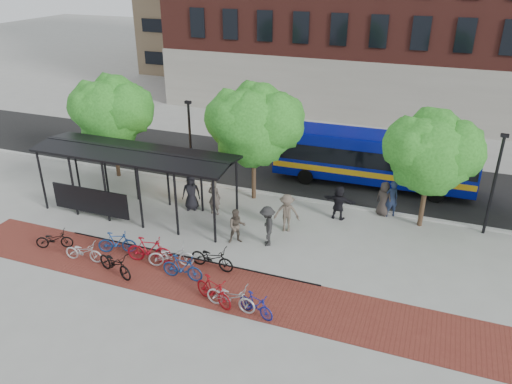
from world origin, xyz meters
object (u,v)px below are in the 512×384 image
(bike_3, at_px, (117,242))
(bike_8, at_px, (212,258))
(tree_a, at_px, (112,109))
(bike_9, at_px, (214,290))
(pedestrian_5, at_px, (339,202))
(bus_shelter, at_px, (133,160))
(pedestrian_0, at_px, (191,192))
(bike_7, at_px, (182,268))
(bike_5, at_px, (149,250))
(pedestrian_6, at_px, (384,199))
(pedestrian_7, at_px, (391,199))
(pedestrian_8, at_px, (237,226))
(bike_10, at_px, (231,297))
(bus, at_px, (373,156))
(tree_b, at_px, (256,122))
(lamp_post_right, at_px, (494,182))
(bike_2, at_px, (84,251))
(tree_c, at_px, (433,150))
(bike_4, at_px, (115,263))
(bike_0, at_px, (54,239))
(pedestrian_3, at_px, (287,213))
(lamp_post_left, at_px, (190,142))
(bike_11, at_px, (256,305))
(pedestrian_1, at_px, (214,198))
(bike_6, at_px, (171,255))
(pedestrian_9, at_px, (267,226))

(bike_3, xyz_separation_m, bike_8, (4.62, 0.36, 0.01))
(tree_a, distance_m, bike_9, 14.78)
(tree_a, height_order, pedestrian_5, tree_a)
(bus_shelter, distance_m, pedestrian_0, 3.47)
(bus_shelter, height_order, bike_7, bus_shelter)
(bike_5, relative_size, pedestrian_6, 1.10)
(pedestrian_7, height_order, pedestrian_8, pedestrian_7)
(bus_shelter, relative_size, bike_9, 5.41)
(bike_10, bearing_deg, bike_8, 43.61)
(bus, distance_m, pedestrian_7, 4.11)
(tree_b, height_order, pedestrian_8, tree_b)
(lamp_post_right, distance_m, bike_3, 17.80)
(pedestrian_0, relative_size, pedestrian_8, 1.14)
(bike_2, bearing_deg, tree_c, -63.81)
(bike_3, bearing_deg, bike_4, -169.07)
(bike_0, distance_m, bike_10, 9.52)
(bus, distance_m, pedestrian_3, 7.77)
(lamp_post_right, relative_size, pedestrian_6, 2.75)
(lamp_post_left, bearing_deg, pedestrian_5, -6.69)
(bike_11, height_order, pedestrian_1, pedestrian_1)
(tree_c, distance_m, bike_11, 11.52)
(pedestrian_5, bearing_deg, bike_9, 77.60)
(bus, distance_m, bike_10, 14.07)
(bike_9, relative_size, pedestrian_0, 0.99)
(lamp_post_left, xyz_separation_m, bike_10, (6.65, -9.74, -2.20))
(bike_3, bearing_deg, tree_a, 12.68)
(tree_a, distance_m, pedestrian_8, 11.51)
(bike_6, height_order, pedestrian_0, pedestrian_0)
(bus_shelter, distance_m, pedestrian_9, 7.80)
(pedestrian_3, distance_m, pedestrian_6, 5.43)
(tree_c, relative_size, bike_0, 3.46)
(bus, relative_size, pedestrian_6, 6.24)
(bike_4, xyz_separation_m, pedestrian_5, (7.82, 8.32, 0.39))
(bus_shelter, height_order, bike_9, bus_shelter)
(tree_a, relative_size, bike_3, 3.52)
(bike_2, height_order, bike_10, bike_10)
(bus, relative_size, pedestrian_1, 6.10)
(pedestrian_0, xyz_separation_m, pedestrian_5, (7.59, 1.69, -0.06))
(bike_6, bearing_deg, lamp_post_left, -0.56)
(bus, relative_size, bike_3, 6.60)
(pedestrian_8, bearing_deg, bike_7, -134.58)
(bike_9, bearing_deg, lamp_post_right, -23.51)
(pedestrian_1, xyz_separation_m, pedestrian_6, (8.31, 3.02, -0.02))
(tree_b, xyz_separation_m, bike_9, (1.79, -9.42, -3.87))
(lamp_post_right, relative_size, bike_2, 2.82)
(bike_11, bearing_deg, bus, 9.84)
(bike_0, bearing_deg, pedestrian_9, -90.85)
(bike_10, distance_m, pedestrian_6, 10.88)
(bike_9, distance_m, pedestrian_7, 11.33)
(bus_shelter, bearing_deg, bike_5, -51.58)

